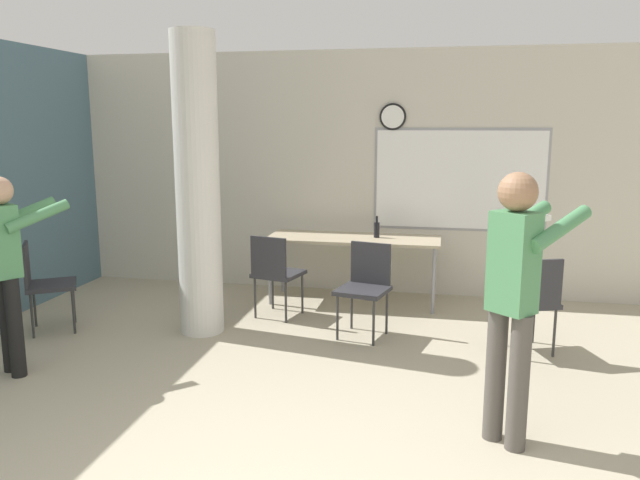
# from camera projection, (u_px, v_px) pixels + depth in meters

# --- Properties ---
(wall_back) EXTENTS (8.00, 0.15, 2.80)m
(wall_back) POSITION_uv_depth(u_px,v_px,m) (366.00, 173.00, 7.28)
(wall_back) COLOR beige
(wall_back) RESTS_ON ground_plane
(support_pillar) EXTENTS (0.41, 0.41, 2.80)m
(support_pillar) POSITION_uv_depth(u_px,v_px,m) (198.00, 187.00, 5.78)
(support_pillar) COLOR silver
(support_pillar) RESTS_ON ground_plane
(folding_table) EXTENTS (1.89, 0.66, 0.74)m
(folding_table) POSITION_uv_depth(u_px,v_px,m) (354.00, 241.00, 6.89)
(folding_table) COLOR tan
(folding_table) RESTS_ON ground_plane
(bottle_on_table) EXTENTS (0.06, 0.06, 0.24)m
(bottle_on_table) POSITION_uv_depth(u_px,v_px,m) (377.00, 229.00, 6.85)
(bottle_on_table) COLOR black
(bottle_on_table) RESTS_ON folding_table
(chair_mid_room) EXTENTS (0.57, 0.57, 0.87)m
(chair_mid_room) POSITION_uv_depth(u_px,v_px,m) (531.00, 297.00, 5.36)
(chair_mid_room) COLOR #2D2D33
(chair_mid_room) RESTS_ON ground_plane
(chair_table_left) EXTENTS (0.54, 0.54, 0.87)m
(chair_table_left) POSITION_uv_depth(u_px,v_px,m) (275.00, 269.00, 6.36)
(chair_table_left) COLOR #2D2D33
(chair_table_left) RESTS_ON ground_plane
(chair_by_left_wall) EXTENTS (0.61, 0.61, 0.87)m
(chair_by_left_wall) POSITION_uv_depth(u_px,v_px,m) (43.00, 280.00, 5.95)
(chair_by_left_wall) COLOR #2D2D33
(chair_by_left_wall) RESTS_ON ground_plane
(chair_table_front) EXTENTS (0.53, 0.53, 0.87)m
(chair_table_front) POSITION_uv_depth(u_px,v_px,m) (365.00, 283.00, 5.85)
(chair_table_front) COLOR #2D2D33
(chair_table_front) RESTS_ON ground_plane
(person_watching_back) EXTENTS (0.56, 0.64, 1.59)m
(person_watching_back) POSITION_uv_depth(u_px,v_px,m) (8.00, 260.00, 4.87)
(person_watching_back) COLOR black
(person_watching_back) RESTS_ON ground_plane
(person_playing_side) EXTENTS (0.64, 0.68, 1.71)m
(person_playing_side) POSITION_uv_depth(u_px,v_px,m) (515.00, 288.00, 3.76)
(person_playing_side) COLOR #514C47
(person_playing_side) RESTS_ON ground_plane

